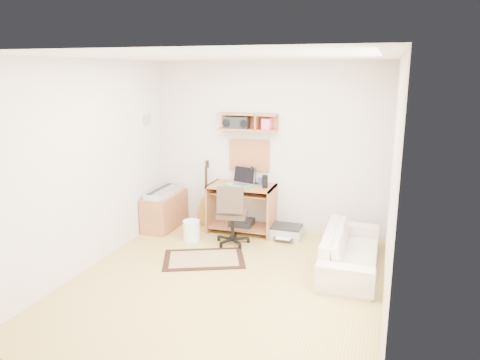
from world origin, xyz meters
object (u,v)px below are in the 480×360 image
(cabinet, at_px, (165,210))
(sofa, at_px, (351,244))
(desk, at_px, (242,209))
(printer, at_px, (286,232))
(task_chair, at_px, (232,214))

(cabinet, distance_m, sofa, 3.04)
(desk, relative_size, cabinet, 1.11)
(cabinet, bearing_deg, desk, 8.06)
(desk, relative_size, sofa, 0.59)
(cabinet, distance_m, printer, 1.97)
(task_chair, distance_m, cabinet, 1.33)
(desk, xyz_separation_m, printer, (0.72, -0.03, -0.29))
(task_chair, xyz_separation_m, sofa, (1.69, -0.33, -0.12))
(cabinet, bearing_deg, printer, 4.25)
(task_chair, xyz_separation_m, cabinet, (-1.27, 0.35, -0.18))
(task_chair, xyz_separation_m, printer, (0.69, 0.50, -0.37))
(cabinet, xyz_separation_m, sofa, (2.96, -0.68, 0.05))
(cabinet, bearing_deg, sofa, -12.87)
(desk, distance_m, cabinet, 1.25)
(desk, height_order, task_chair, task_chair)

